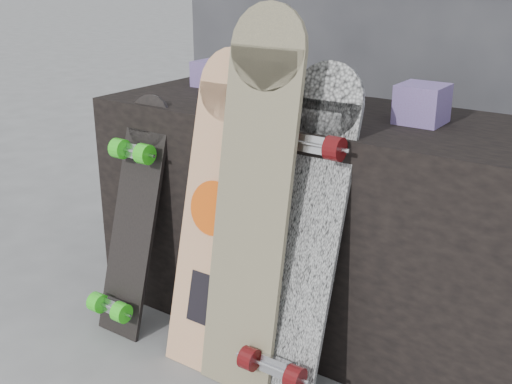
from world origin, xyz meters
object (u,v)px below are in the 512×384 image
Objects in this scene: longboard_celtic at (253,193)px; skateboard_dark at (132,215)px; longboard_geisha at (215,204)px; longboard_cascadia at (303,233)px; vendor_table at (319,220)px.

skateboard_dark is (-0.53, 0.01, -0.20)m from longboard_celtic.
longboard_geisha is at bearing 3.84° from skateboard_dark.
longboard_celtic is 0.57m from skateboard_dark.
longboard_geisha is at bearing -179.10° from longboard_cascadia.
skateboard_dark is at bearing -177.55° from longboard_cascadia.
vendor_table is 1.56× the size of longboard_geisha.
vendor_table is 1.36× the size of longboard_celtic.
longboard_cascadia reaches higher than skateboard_dark.
longboard_cascadia is (0.15, 0.04, -0.10)m from longboard_celtic.
longboard_geisha is 0.33m from longboard_cascadia.
longboard_cascadia is at bearing -67.96° from vendor_table.
longboard_celtic is 0.19m from longboard_cascadia.
vendor_table is 0.44m from longboard_geisha.
longboard_cascadia reaches higher than vendor_table.
skateboard_dark is at bearing -143.49° from vendor_table.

